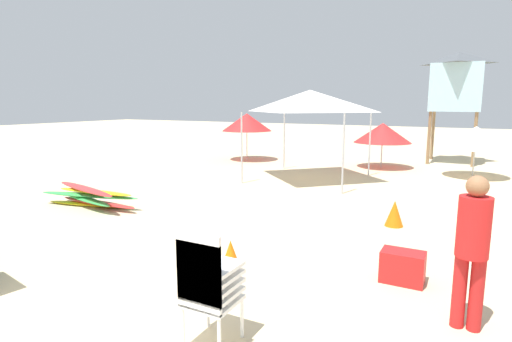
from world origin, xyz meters
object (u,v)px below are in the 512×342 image
object	(u,v)px
surfboard_pile	(90,197)
traffic_cone_near	(231,257)
cooler_box	(403,267)
popup_canopy	(310,101)
beach_umbrella_far	(383,133)
traffic_cone_far	(394,213)
beach_umbrella_mid	(247,122)
lifeguard_near_center	(472,243)
lifeguard_tower	(457,82)
stacked_plastic_chairs	(206,280)
beach_umbrella_left	(476,137)

from	to	relation	value
surfboard_pile	traffic_cone_near	size ratio (longest dim) A/B	5.51
traffic_cone_near	cooler_box	world-z (taller)	traffic_cone_near
surfboard_pile	popup_canopy	world-z (taller)	popup_canopy
beach_umbrella_far	popup_canopy	bearing A→B (deg)	-114.22
traffic_cone_near	traffic_cone_far	size ratio (longest dim) A/B	0.94
beach_umbrella_mid	surfboard_pile	bearing A→B (deg)	-85.65
lifeguard_near_center	lifeguard_tower	distance (m)	13.47
stacked_plastic_chairs	surfboard_pile	xyz separation A→B (m)	(-5.47, 3.22, -0.45)
stacked_plastic_chairs	lifeguard_tower	world-z (taller)	lifeguard_tower
beach_umbrella_far	cooler_box	size ratio (longest dim) A/B	3.70
cooler_box	lifeguard_near_center	bearing A→B (deg)	-48.40
surfboard_pile	lifeguard_near_center	size ratio (longest dim) A/B	1.59
surfboard_pile	lifeguard_tower	distance (m)	13.81
beach_umbrella_far	traffic_cone_near	xyz separation A→B (m)	(0.04, -10.64, -1.04)
popup_canopy	beach_umbrella_left	distance (m)	5.45
beach_umbrella_far	traffic_cone_near	size ratio (longest dim) A/B	4.32
popup_canopy	beach_umbrella_left	xyz separation A→B (m)	(4.53, 2.81, -1.13)
popup_canopy	beach_umbrella_far	world-z (taller)	popup_canopy
stacked_plastic_chairs	beach_umbrella_left	bearing A→B (deg)	79.20
stacked_plastic_chairs	cooler_box	bearing A→B (deg)	59.30
surfboard_pile	traffic_cone_near	xyz separation A→B (m)	(4.74, -1.61, -0.01)
popup_canopy	cooler_box	distance (m)	7.74
stacked_plastic_chairs	beach_umbrella_mid	distance (m)	13.22
popup_canopy	beach_umbrella_far	bearing A→B (deg)	65.78
stacked_plastic_chairs	traffic_cone_far	size ratio (longest dim) A/B	2.38
stacked_plastic_chairs	traffic_cone_far	world-z (taller)	stacked_plastic_chairs
lifeguard_tower	traffic_cone_near	distance (m)	13.71
lifeguard_near_center	beach_umbrella_far	world-z (taller)	lifeguard_near_center
beach_umbrella_far	traffic_cone_near	distance (m)	10.69
beach_umbrella_far	traffic_cone_far	world-z (taller)	beach_umbrella_far
stacked_plastic_chairs	lifeguard_near_center	bearing A→B (deg)	35.27
stacked_plastic_chairs	beach_umbrella_mid	world-z (taller)	beach_umbrella_mid
popup_canopy	cooler_box	xyz separation A→B (m)	(3.76, -6.39, -2.20)
traffic_cone_far	beach_umbrella_left	bearing A→B (deg)	78.87
traffic_cone_far	traffic_cone_near	bearing A→B (deg)	-115.89
traffic_cone_far	popup_canopy	bearing A→B (deg)	130.07
beach_umbrella_left	cooler_box	size ratio (longest dim) A/B	3.61
beach_umbrella_mid	traffic_cone_near	xyz separation A→B (m)	(5.39, -10.07, -1.33)
lifeguard_near_center	cooler_box	size ratio (longest dim) A/B	2.98
lifeguard_tower	traffic_cone_far	distance (m)	10.27
traffic_cone_near	cooler_box	distance (m)	2.32
popup_canopy	beach_umbrella_mid	distance (m)	4.83
surfboard_pile	traffic_cone_near	bearing A→B (deg)	-18.71
lifeguard_near_center	traffic_cone_far	size ratio (longest dim) A/B	3.27
lifeguard_tower	beach_umbrella_left	world-z (taller)	lifeguard_tower
beach_umbrella_mid	beach_umbrella_far	distance (m)	5.38
beach_umbrella_mid	traffic_cone_near	world-z (taller)	beach_umbrella_mid
stacked_plastic_chairs	traffic_cone_far	xyz separation A→B (m)	(0.91, 4.99, -0.45)
surfboard_pile	traffic_cone_far	xyz separation A→B (m)	(6.38, 1.77, 0.01)
beach_umbrella_mid	cooler_box	bearing A→B (deg)	-50.73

